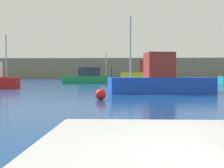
{
  "coord_description": "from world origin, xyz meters",
  "views": [
    {
      "loc": [
        -0.72,
        -1.8,
        1.27
      ],
      "look_at": [
        -1.48,
        15.49,
        0.68
      ],
      "focal_mm": 46.91,
      "sensor_mm": 36.0,
      "label": 1
    }
  ],
  "objects_px": {
    "fishing_boat_yellow": "(143,77)",
    "mooring_buoy": "(101,95)",
    "fishing_boat_blue": "(161,80)",
    "fishing_boat_green": "(90,78)"
  },
  "relations": [
    {
      "from": "fishing_boat_yellow",
      "to": "mooring_buoy",
      "type": "bearing_deg",
      "value": 104.24
    },
    {
      "from": "fishing_boat_green",
      "to": "mooring_buoy",
      "type": "relative_size",
      "value": 14.29
    },
    {
      "from": "fishing_boat_blue",
      "to": "mooring_buoy",
      "type": "height_order",
      "value": "fishing_boat_blue"
    },
    {
      "from": "fishing_boat_green",
      "to": "mooring_buoy",
      "type": "bearing_deg",
      "value": -88.06
    },
    {
      "from": "fishing_boat_blue",
      "to": "fishing_boat_yellow",
      "type": "xyz_separation_m",
      "value": [
        -0.45,
        11.15,
        0.14
      ]
    },
    {
      "from": "fishing_boat_blue",
      "to": "mooring_buoy",
      "type": "distance_m",
      "value": 6.68
    },
    {
      "from": "fishing_boat_yellow",
      "to": "fishing_boat_green",
      "type": "relative_size",
      "value": 0.73
    },
    {
      "from": "fishing_boat_yellow",
      "to": "mooring_buoy",
      "type": "height_order",
      "value": "fishing_boat_yellow"
    },
    {
      "from": "fishing_boat_blue",
      "to": "fishing_boat_green",
      "type": "height_order",
      "value": "fishing_boat_blue"
    },
    {
      "from": "mooring_buoy",
      "to": "fishing_boat_blue",
      "type": "bearing_deg",
      "value": 57.3
    }
  ]
}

